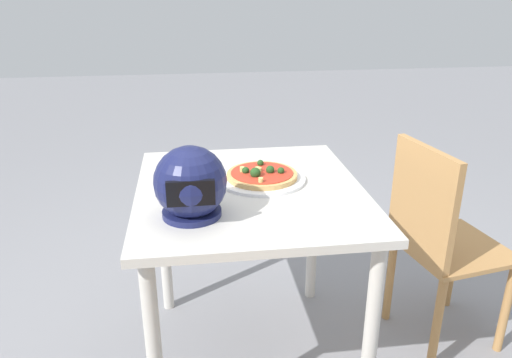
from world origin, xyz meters
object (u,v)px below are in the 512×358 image
motorcycle_helmet (190,184)px  chair_side (437,236)px  pizza (262,174)px  dining_table (250,215)px

motorcycle_helmet → chair_side: bearing=-167.3°
pizza → chair_side: chair_side is taller
dining_table → chair_side: (-0.77, -0.02, -0.16)m
dining_table → motorcycle_helmet: motorcycle_helmet is taller
dining_table → chair_side: 0.79m
dining_table → pizza: pizza is taller
motorcycle_helmet → chair_side: (-0.99, -0.22, -0.38)m
chair_side → dining_table: bearing=1.4°
pizza → motorcycle_helmet: 0.39m
pizza → chair_side: (-0.72, 0.05, -0.29)m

